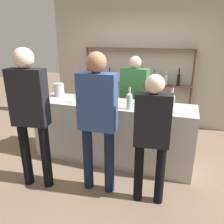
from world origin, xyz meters
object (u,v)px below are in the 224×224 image
at_px(counter_bottle_4, 91,90).
at_px(counter_bottle_5, 172,102).
at_px(wine_glass, 75,95).
at_px(customer_center, 98,114).
at_px(counter_bottle_2, 144,96).
at_px(customer_right, 152,132).
at_px(counter_bottle_3, 129,100).
at_px(server_behind_counter, 134,94).
at_px(counter_bottle_1, 145,99).
at_px(ice_bucket, 59,90).
at_px(customer_left, 30,110).
at_px(counter_bottle_0, 105,97).

distance_m(counter_bottle_4, counter_bottle_5, 1.35).
relative_size(wine_glass, customer_center, 0.09).
xyz_separation_m(counter_bottle_2, customer_right, (0.26, -0.87, -0.17)).
relative_size(counter_bottle_3, customer_right, 0.21).
relative_size(counter_bottle_5, server_behind_counter, 0.21).
xyz_separation_m(counter_bottle_1, customer_right, (0.22, -0.73, -0.17)).
bearing_deg(customer_right, ice_bucket, 55.62).
distance_m(counter_bottle_3, customer_right, 0.75).
height_order(counter_bottle_2, counter_bottle_3, counter_bottle_2).
distance_m(counter_bottle_3, customer_center, 0.63).
bearing_deg(customer_center, counter_bottle_3, -25.82).
relative_size(counter_bottle_5, customer_left, 0.18).
relative_size(counter_bottle_1, counter_bottle_4, 1.00).
bearing_deg(customer_left, ice_bucket, 3.90).
bearing_deg(server_behind_counter, counter_bottle_1, 30.22).
relative_size(counter_bottle_4, customer_left, 0.19).
bearing_deg(counter_bottle_1, wine_glass, -175.93).
height_order(counter_bottle_4, customer_center, customer_center).
relative_size(counter_bottle_1, ice_bucket, 1.59).
relative_size(counter_bottle_2, counter_bottle_4, 0.97).
bearing_deg(counter_bottle_0, wine_glass, 174.13).
bearing_deg(customer_right, counter_bottle_1, 10.34).
bearing_deg(customer_left, counter_bottle_1, -64.21).
bearing_deg(counter_bottle_1, customer_left, -145.04).
height_order(wine_glass, customer_right, customer_right).
relative_size(counter_bottle_1, counter_bottle_2, 1.04).
xyz_separation_m(counter_bottle_1, counter_bottle_3, (-0.20, -0.13, -0.01)).
bearing_deg(customer_right, counter_bottle_0, 46.01).
xyz_separation_m(counter_bottle_3, server_behind_counter, (-0.15, 0.98, -0.16)).
relative_size(server_behind_counter, customer_left, 0.89).
xyz_separation_m(counter_bottle_4, customer_left, (-0.32, -1.15, -0.02)).
bearing_deg(counter_bottle_2, counter_bottle_3, -120.54).
relative_size(ice_bucket, customer_right, 0.14).
bearing_deg(counter_bottle_1, counter_bottle_3, -147.43).
relative_size(counter_bottle_0, ice_bucket, 1.65).
xyz_separation_m(counter_bottle_5, customer_center, (-0.81, -0.68, -0.05)).
bearing_deg(customer_right, counter_bottle_2, 9.87).
bearing_deg(counter_bottle_0, server_behind_counter, 77.72).
height_order(counter_bottle_4, ice_bucket, counter_bottle_4).
bearing_deg(counter_bottle_3, ice_bucket, 166.59).
xyz_separation_m(customer_center, customer_left, (-0.83, -0.18, 0.03)).
xyz_separation_m(counter_bottle_5, customer_right, (-0.15, -0.70, -0.17)).
bearing_deg(counter_bottle_0, counter_bottle_5, 6.36).
relative_size(counter_bottle_0, counter_bottle_3, 1.12).
distance_m(counter_bottle_3, customer_left, 1.31).
xyz_separation_m(counter_bottle_1, server_behind_counter, (-0.35, 0.85, -0.17)).
bearing_deg(counter_bottle_2, customer_right, -73.53).
xyz_separation_m(counter_bottle_0, server_behind_counter, (0.21, 0.98, -0.17)).
distance_m(counter_bottle_0, server_behind_counter, 1.02).
height_order(counter_bottle_0, counter_bottle_2, counter_bottle_0).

